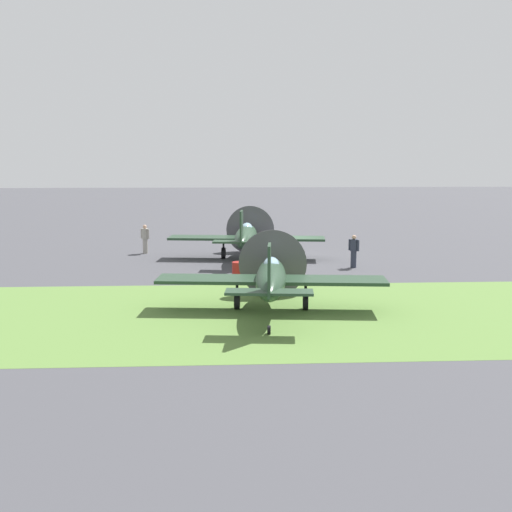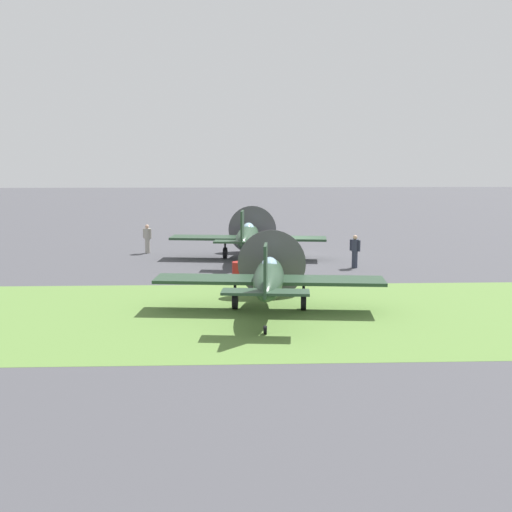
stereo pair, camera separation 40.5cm
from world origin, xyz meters
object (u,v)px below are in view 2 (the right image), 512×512
(airplane_wingman, at_px, (269,278))
(ground_crew_mechanic, at_px, (355,251))
(airplane_lead, at_px, (248,236))
(ground_crew_chief, at_px, (147,238))
(fuel_drum, at_px, (238,271))

(airplane_wingman, bearing_deg, ground_crew_mechanic, 66.51)
(airplane_lead, height_order, airplane_wingman, airplane_lead)
(airplane_lead, distance_m, ground_crew_chief, 6.54)
(airplane_wingman, height_order, ground_crew_mechanic, airplane_wingman)
(airplane_lead, bearing_deg, ground_crew_chief, 163.45)
(ground_crew_mechanic, distance_m, fuel_drum, 6.93)
(ground_crew_mechanic, relative_size, fuel_drum, 1.92)
(fuel_drum, bearing_deg, ground_crew_mechanic, 27.46)
(airplane_wingman, height_order, fuel_drum, airplane_wingman)
(airplane_lead, height_order, ground_crew_mechanic, airplane_lead)
(ground_crew_chief, relative_size, fuel_drum, 1.92)
(fuel_drum, bearing_deg, airplane_lead, 84.37)
(fuel_drum, bearing_deg, airplane_wingman, -79.55)
(airplane_lead, relative_size, fuel_drum, 9.95)
(ground_crew_mechanic, bearing_deg, airplane_lead, 14.90)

